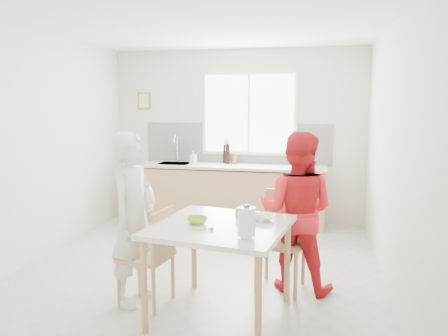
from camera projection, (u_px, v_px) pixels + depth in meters
The scene contains 21 objects.
ground at pixel (200, 268), 4.98m from camera, with size 4.50×4.50×0.00m, color #B7B7B2.
room_shell at pixel (199, 124), 4.74m from camera, with size 4.50×4.50×4.50m.
window at pixel (249, 114), 6.84m from camera, with size 1.50×0.06×1.30m.
backsplash at pixel (237, 144), 6.96m from camera, with size 3.00×0.02×0.65m, color white.
picture_frame at pixel (144, 101), 7.18m from camera, with size 0.22×0.03×0.28m.
kitchen_counter at pixel (233, 197), 6.80m from camera, with size 2.84×0.64×1.37m.
dining_table at pixel (221, 234), 3.75m from camera, with size 1.24×1.24×0.84m.
chair_left at pixel (152, 252), 4.02m from camera, with size 0.48×0.48×0.92m.
chair_far at pixel (283, 235), 4.42m from camera, with size 0.52×0.52×0.99m.
person_white at pixel (134, 219), 4.04m from camera, with size 0.59×0.39×1.61m, color white.
person_red at pixel (297, 212), 4.34m from camera, with size 0.78×0.60×1.60m, color red.
bowl_green at pixel (197, 220), 3.75m from camera, with size 0.18×0.18×0.05m, color #9AC42D.
bowl_white at pixel (263, 217), 3.85m from camera, with size 0.21×0.21×0.05m, color white.
milk_jug at pixel (247, 221), 3.34m from camera, with size 0.19×0.14×0.24m.
green_box at pixel (242, 213), 3.95m from camera, with size 0.10×0.10×0.09m, color #AED932.
spoon at pixel (202, 229), 3.56m from camera, with size 0.01×0.01×0.16m, color #A5A5AA.
cutting_board at pixel (308, 168), 6.39m from camera, with size 0.35×0.25×0.01m, color #77D130.
wine_bottle_a at pixel (228, 154), 6.81m from camera, with size 0.07×0.07×0.32m, color black.
wine_bottle_b at pixel (225, 154), 6.92m from camera, with size 0.07×0.07×0.30m, color black.
jar_amber at pixel (234, 159), 6.84m from camera, with size 0.06×0.06×0.16m, color #965D20.
soap_bottle at pixel (193, 157), 6.93m from camera, with size 0.09×0.09×0.20m, color #999999.
Camera 1 is at (1.26, -4.59, 1.87)m, focal length 35.00 mm.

